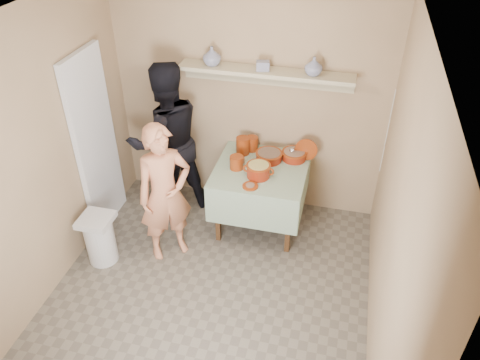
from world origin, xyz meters
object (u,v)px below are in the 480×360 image
(serving_table, at_px, (261,177))
(trash_bin, at_px, (100,238))
(person_helper, at_px, (167,141))
(person_cook, at_px, (165,194))
(cazuela_rice, at_px, (258,169))

(serving_table, height_order, trash_bin, serving_table)
(person_helper, xyz_separation_m, serving_table, (1.08, -0.07, -0.26))
(serving_table, bearing_deg, person_cook, -140.88)
(person_helper, height_order, trash_bin, person_helper)
(serving_table, distance_m, cazuela_rice, 0.26)
(cazuela_rice, relative_size, trash_bin, 0.59)
(person_helper, bearing_deg, cazuela_rice, 127.77)
(person_cook, relative_size, cazuela_rice, 4.58)
(serving_table, relative_size, cazuela_rice, 2.95)
(person_cook, distance_m, person_helper, 0.80)
(person_cook, bearing_deg, serving_table, -1.54)
(cazuela_rice, xyz_separation_m, trash_bin, (-1.47, -0.80, -0.56))
(person_cook, relative_size, serving_table, 1.56)
(person_cook, bearing_deg, person_helper, 68.26)
(person_helper, distance_m, serving_table, 1.12)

